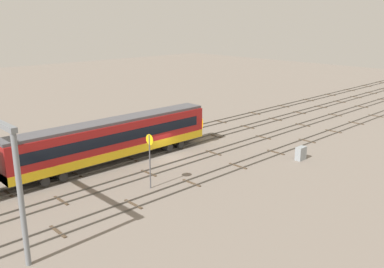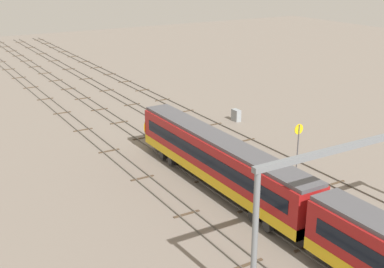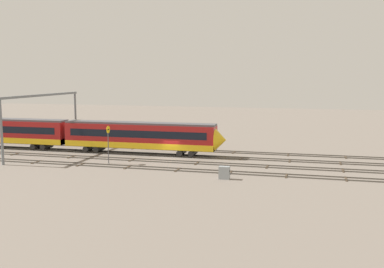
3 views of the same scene
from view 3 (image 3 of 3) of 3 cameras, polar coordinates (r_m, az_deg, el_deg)
name	(u,v)px [view 3 (image 3 of 3)]	position (r m, az deg, el deg)	size (l,w,h in m)	color
ground_plane	(169,158)	(66.42, -2.90, -3.11)	(209.15, 209.15, 0.00)	slate
track_near_foreground	(152,168)	(59.49, -5.05, -4.32)	(193.15, 2.40, 0.16)	#59544C
track_second_near	(164,161)	(64.08, -3.57, -3.44)	(193.15, 2.40, 0.16)	#59544C
track_with_train	(174,155)	(68.73, -2.29, -2.68)	(193.15, 2.40, 0.16)	#59544C
track_second_far	(183,150)	(73.42, -1.17, -2.02)	(193.15, 2.40, 0.16)	#59544C
overhead_gantry	(43,108)	(74.25, -18.33, 3.11)	(0.40, 20.78, 9.23)	slate
speed_sign_near_foreground	(108,139)	(63.20, -10.54, -0.58)	(0.14, 1.01, 5.24)	#4C4C51
relay_cabinet	(224,173)	(53.50, 4.11, -4.90)	(1.29, 0.73, 1.52)	gray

